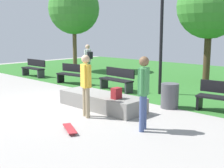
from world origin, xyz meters
TOP-DOWN VIEW (x-y plane):
  - ground_plane at (0.00, 0.00)m, footprint 28.00×28.00m
  - grass_lawn at (0.00, 7.87)m, footprint 26.60×12.26m
  - concrete_ledge at (1.12, 0.15)m, footprint 2.95×1.00m
  - backpack_on_ledge at (1.92, -0.01)m, footprint 0.20×0.28m
  - skater_performing_trick at (1.50, -0.80)m, footprint 0.41×0.29m
  - skater_watching at (3.35, -0.61)m, footprint 0.31×0.41m
  - skateboard_by_ledge at (2.12, -1.88)m, footprint 0.81×0.54m
  - skateboard_spare at (-0.82, 0.85)m, footprint 0.80×0.55m
  - park_bench_far_left at (-2.94, 2.31)m, footprint 1.65×0.67m
  - park_bench_far_right at (-0.45, 2.60)m, footprint 1.63×0.58m
  - park_bench_near_path at (-6.31, 2.34)m, footprint 1.61×0.51m
  - tree_slender_maple at (1.23, 7.03)m, footprint 3.01×3.01m
  - tree_broad_elm at (-6.57, 5.40)m, footprint 3.05×3.05m
  - lamp_post at (1.21, 3.22)m, footprint 0.28×0.28m
  - trash_bin at (2.64, 1.68)m, footprint 0.55×0.55m
  - pedestrian_with_backpack at (-3.68, 3.90)m, footprint 0.37×0.43m

SIDE VIEW (x-z plane):
  - ground_plane at x=0.00m, z-range 0.00..0.00m
  - grass_lawn at x=0.00m, z-range 0.00..0.01m
  - skateboard_by_ledge at x=2.12m, z-range 0.02..0.10m
  - skateboard_spare at x=-0.82m, z-range 0.02..0.10m
  - concrete_ledge at x=1.12m, z-range 0.00..0.46m
  - trash_bin at x=2.64m, z-range 0.00..0.78m
  - park_bench_far_left at x=-2.94m, z-range 0.03..0.94m
  - park_bench_far_right at x=-0.45m, z-range 0.03..0.94m
  - park_bench_near_path at x=-6.31m, z-range 0.03..0.94m
  - backpack_on_ledge at x=1.92m, z-range 0.46..0.78m
  - skater_performing_trick at x=1.50m, z-range 0.15..1.90m
  - pedestrian_with_backpack at x=-3.68m, z-range 0.18..1.93m
  - skater_watching at x=3.35m, z-range 0.16..1.96m
  - lamp_post at x=1.21m, z-range 0.47..5.27m
  - tree_slender_maple at x=1.23m, z-range 1.00..6.06m
  - tree_broad_elm at x=-6.57m, z-range 1.10..6.38m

